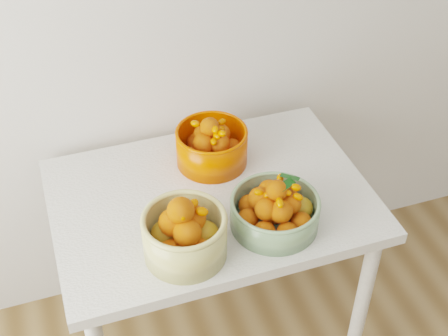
{
  "coord_description": "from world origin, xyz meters",
  "views": [
    {
      "loc": [
        -0.6,
        0.21,
        2.08
      ],
      "look_at": [
        -0.15,
        1.52,
        0.92
      ],
      "focal_mm": 50.0,
      "sensor_mm": 36.0,
      "label": 1
    }
  ],
  "objects_px": {
    "bowl_green": "(275,210)",
    "bowl_cream": "(185,234)",
    "table": "(211,217)",
    "bowl_orange": "(212,145)"
  },
  "relations": [
    {
      "from": "bowl_green",
      "to": "bowl_cream",
      "type": "bearing_deg",
      "value": -174.74
    },
    {
      "from": "bowl_cream",
      "to": "table",
      "type": "bearing_deg",
      "value": 55.69
    },
    {
      "from": "table",
      "to": "bowl_cream",
      "type": "bearing_deg",
      "value": -124.31
    },
    {
      "from": "bowl_cream",
      "to": "bowl_orange",
      "type": "xyz_separation_m",
      "value": [
        0.2,
        0.37,
        -0.01
      ]
    },
    {
      "from": "bowl_cream",
      "to": "bowl_green",
      "type": "xyz_separation_m",
      "value": [
        0.28,
        0.03,
        -0.02
      ]
    },
    {
      "from": "bowl_orange",
      "to": "table",
      "type": "bearing_deg",
      "value": -109.13
    },
    {
      "from": "bowl_green",
      "to": "bowl_orange",
      "type": "height_order",
      "value": "same"
    },
    {
      "from": "table",
      "to": "bowl_green",
      "type": "xyz_separation_m",
      "value": [
        0.14,
        -0.18,
        0.16
      ]
    },
    {
      "from": "table",
      "to": "bowl_orange",
      "type": "height_order",
      "value": "bowl_orange"
    },
    {
      "from": "bowl_green",
      "to": "bowl_orange",
      "type": "xyz_separation_m",
      "value": [
        -0.09,
        0.34,
        0.01
      ]
    }
  ]
}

